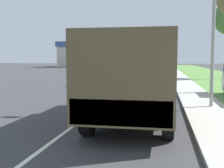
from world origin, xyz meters
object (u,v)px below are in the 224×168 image
object	(u,v)px
car_nearest_ahead	(98,78)
lamp_post	(208,16)
military_truck	(135,74)
car_third_ahead	(156,68)
car_second_ahead	(122,72)
car_fourth_ahead	(139,66)
car_farthest_ahead	(160,65)

from	to	relation	value
car_nearest_ahead	lamp_post	size ratio (longest dim) A/B	0.66
lamp_post	car_nearest_ahead	bearing A→B (deg)	127.27
military_truck	car_third_ahead	distance (m)	33.67
car_second_ahead	lamp_post	xyz separation A→B (m)	(6.35, -18.80, 3.19)
car_nearest_ahead	lamp_post	world-z (taller)	lamp_post
car_third_ahead	military_truck	bearing A→B (deg)	-89.79
car_fourth_ahead	car_third_ahead	bearing A→B (deg)	-73.18
military_truck	car_farthest_ahead	xyz separation A→B (m)	(0.24, 53.70, -0.84)
car_second_ahead	car_third_ahead	world-z (taller)	car_third_ahead
car_nearest_ahead	car_third_ahead	xyz separation A→B (m)	(3.89, 22.19, 0.08)
car_fourth_ahead	car_farthest_ahead	bearing A→B (deg)	63.48
military_truck	lamp_post	bearing A→B (deg)	44.36
car_third_ahead	lamp_post	world-z (taller)	lamp_post
car_fourth_ahead	car_farthest_ahead	world-z (taller)	car_fourth_ahead
car_nearest_ahead	car_fourth_ahead	xyz separation A→B (m)	(0.25, 34.22, 0.11)
car_nearest_ahead	car_second_ahead	xyz separation A→B (m)	(0.37, 9.97, 0.03)
car_third_ahead	car_farthest_ahead	xyz separation A→B (m)	(0.36, 20.04, 0.01)
car_second_ahead	lamp_post	bearing A→B (deg)	-71.34
car_second_ahead	car_fourth_ahead	xyz separation A→B (m)	(-0.12, 24.25, 0.08)
car_farthest_ahead	lamp_post	size ratio (longest dim) A/B	0.65
military_truck	car_fourth_ahead	world-z (taller)	military_truck
military_truck	car_nearest_ahead	distance (m)	12.19
car_nearest_ahead	car_third_ahead	size ratio (longest dim) A/B	1.05
car_nearest_ahead	car_farthest_ahead	xyz separation A→B (m)	(4.25, 42.23, 0.09)
military_truck	car_farthest_ahead	distance (m)	53.71
car_fourth_ahead	car_farthest_ahead	distance (m)	8.95
car_nearest_ahead	car_second_ahead	bearing A→B (deg)	87.89
car_fourth_ahead	military_truck	bearing A→B (deg)	-85.30
car_farthest_ahead	car_third_ahead	bearing A→B (deg)	-91.04
lamp_post	car_second_ahead	bearing A→B (deg)	108.66
car_fourth_ahead	lamp_post	world-z (taller)	lamp_post
car_nearest_ahead	car_fourth_ahead	bearing A→B (deg)	89.58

